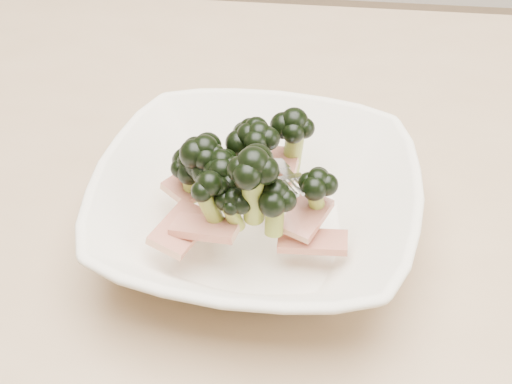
# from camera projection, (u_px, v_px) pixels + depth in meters

# --- Properties ---
(dining_table) EXTENTS (1.20, 0.80, 0.75)m
(dining_table) POSITION_uv_depth(u_px,v_px,m) (285.00, 281.00, 0.70)
(dining_table) COLOR tan
(dining_table) RESTS_ON ground
(broccoli_dish) EXTENTS (0.28, 0.28, 0.12)m
(broccoli_dish) POSITION_uv_depth(u_px,v_px,m) (255.00, 203.00, 0.58)
(broccoli_dish) COLOR silver
(broccoli_dish) RESTS_ON dining_table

